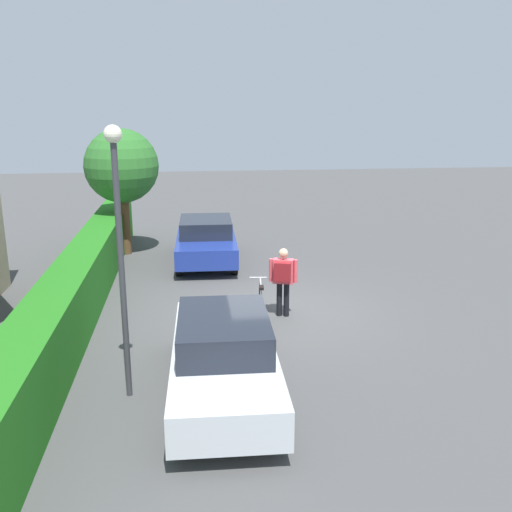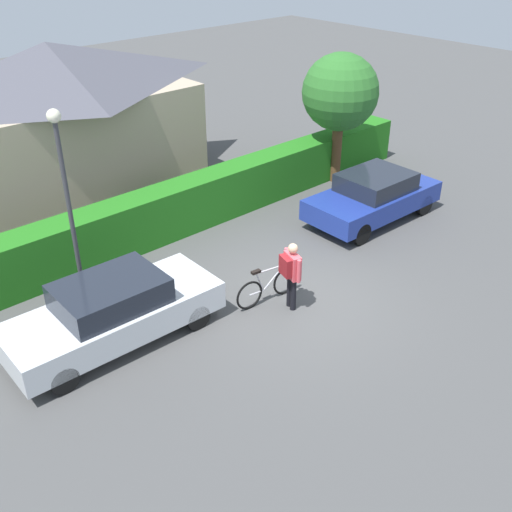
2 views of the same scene
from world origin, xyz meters
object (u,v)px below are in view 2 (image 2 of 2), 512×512
object	(u,v)px
parked_car_near	(113,311)
street_lamp	(66,187)
parked_car_far	(373,196)
tree_kerbside	(340,93)
bicycle	(268,286)
person_rider	(291,270)

from	to	relation	value
parked_car_near	street_lamp	distance (m)	2.70
street_lamp	parked_car_far	bearing A→B (deg)	-11.02
parked_car_near	tree_kerbside	distance (m)	10.37
bicycle	tree_kerbside	bearing A→B (deg)	29.51
person_rider	tree_kerbside	world-z (taller)	tree_kerbside
parked_car_near	street_lamp	bearing A→B (deg)	84.70
bicycle	person_rider	distance (m)	0.82
parked_car_far	street_lamp	bearing A→B (deg)	168.98
parked_car_near	bicycle	bearing A→B (deg)	-17.81
parked_car_near	parked_car_far	bearing A→B (deg)	-0.00
bicycle	tree_kerbside	size ratio (longest dim) A/B	0.42
street_lamp	person_rider	bearing A→B (deg)	-43.86
bicycle	parked_car_near	bearing A→B (deg)	162.19
tree_kerbside	street_lamp	bearing A→B (deg)	-174.11
street_lamp	tree_kerbside	xyz separation A→B (m)	(9.65, 0.99, -0.01)
person_rider	tree_kerbside	distance (m)	7.81
parked_car_far	tree_kerbside	bearing A→B (deg)	62.36
parked_car_far	person_rider	bearing A→B (deg)	-162.08
parked_car_far	bicycle	xyz separation A→B (m)	(-5.12, -1.06, -0.33)
parked_car_near	bicycle	distance (m)	3.50
street_lamp	parked_car_near	bearing A→B (deg)	-95.30
street_lamp	tree_kerbside	size ratio (longest dim) A/B	1.10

